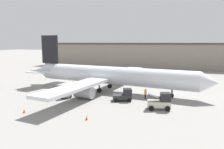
{
  "coord_description": "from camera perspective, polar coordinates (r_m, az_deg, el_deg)",
  "views": [
    {
      "loc": [
        13.31,
        -40.58,
        9.72
      ],
      "look_at": [
        0.0,
        0.0,
        3.37
      ],
      "focal_mm": 35.0,
      "sensor_mm": 36.0,
      "label": 1
    }
  ],
  "objects": [
    {
      "name": "ground_plane",
      "position": [
        43.8,
        0.0,
        -4.36
      ],
      "size": [
        400.0,
        400.0,
        0.0
      ],
      "primitive_type": "plane",
      "color": "gray"
    },
    {
      "name": "terminal_building",
      "position": [
        85.3,
        13.77,
        4.88
      ],
      "size": [
        98.51,
        12.26,
        9.49
      ],
      "color": "gray",
      "rests_on": "ground_plane"
    },
    {
      "name": "airplane",
      "position": [
        43.66,
        -1.2,
        -0.24
      ],
      "size": [
        39.43,
        36.87,
        11.23
      ],
      "rotation": [
        0.0,
        0.0,
        -0.14
      ],
      "color": "silver",
      "rests_on": "ground_plane"
    },
    {
      "name": "ground_crew_worker",
      "position": [
        38.21,
        8.73,
        -4.92
      ],
      "size": [
        0.39,
        0.39,
        1.77
      ],
      "rotation": [
        0.0,
        0.0,
        5.56
      ],
      "color": "#1E2338",
      "rests_on": "ground_plane"
    },
    {
      "name": "baggage_tug",
      "position": [
        39.71,
        -12.48,
        -4.44
      ],
      "size": [
        3.73,
        3.29,
        2.19
      ],
      "rotation": [
        0.0,
        0.0,
        -0.59
      ],
      "color": "silver",
      "rests_on": "ground_plane"
    },
    {
      "name": "belt_loader_truck",
      "position": [
        32.69,
        12.63,
        -6.94
      ],
      "size": [
        3.53,
        2.49,
        2.48
      ],
      "rotation": [
        0.0,
        0.0,
        0.22
      ],
      "color": "beige",
      "rests_on": "ground_plane"
    },
    {
      "name": "pushback_tug",
      "position": [
        36.64,
        3.14,
        -5.43
      ],
      "size": [
        3.52,
        2.83,
        2.04
      ],
      "rotation": [
        0.0,
        0.0,
        0.34
      ],
      "color": "#2D2D33",
      "rests_on": "ground_plane"
    },
    {
      "name": "safety_cone_near",
      "position": [
        28.17,
        -6.66,
        -11.18
      ],
      "size": [
        0.36,
        0.36,
        0.55
      ],
      "color": "#EF590F",
      "rests_on": "ground_plane"
    },
    {
      "name": "safety_cone_far",
      "position": [
        32.97,
        -21.99,
        -8.82
      ],
      "size": [
        0.36,
        0.36,
        0.55
      ],
      "color": "#EF590F",
      "rests_on": "ground_plane"
    }
  ]
}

